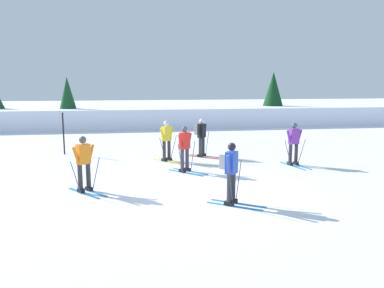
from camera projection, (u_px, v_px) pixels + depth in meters
ground_plane at (202, 193)px, 11.65m from camera, size 120.00×120.00×0.00m
far_snow_ridge at (157, 115)px, 30.79m from camera, size 80.00×8.21×1.41m
skier_purple at (294, 143)px, 15.38m from camera, size 0.98×1.64×1.71m
skier_yellow at (167, 140)px, 16.19m from camera, size 1.29×1.48×1.71m
skier_blue at (231, 170)px, 10.42m from camera, size 1.52×1.23×1.71m
skier_red at (185, 148)px, 14.24m from camera, size 1.36×1.43×1.71m
skier_orange at (84, 162)px, 11.63m from camera, size 1.28×1.49×1.71m
skier_black at (201, 135)px, 17.15m from camera, size 1.48×1.29×1.71m
trail_marker_pole at (64, 134)px, 17.70m from camera, size 0.07×0.07×1.93m
conifer_far_left at (68, 97)px, 27.62m from camera, size 1.46×1.46×3.66m
conifer_far_right at (273, 93)px, 30.84m from camera, size 1.97×1.97×4.10m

